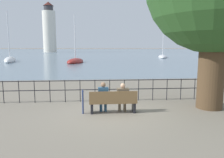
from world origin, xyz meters
name	(u,v)px	position (x,y,z in m)	size (l,w,h in m)	color
ground_plane	(113,112)	(0.00, 0.00, 0.00)	(1000.00, 1000.00, 0.00)	gray
harbor_water	(95,50)	(0.00, 158.97, 0.00)	(600.00, 300.00, 0.01)	slate
park_bench	(113,102)	(0.00, -0.06, 0.44)	(1.88, 0.45, 0.90)	brown
seated_person_left	(103,96)	(-0.39, 0.01, 0.68)	(0.41, 0.35, 1.24)	navy
seated_person_right	(123,96)	(0.39, 0.01, 0.65)	(0.47, 0.35, 1.19)	brown
promenade_railing	(110,87)	(0.00, 1.87, 0.69)	(12.77, 0.04, 1.05)	black
closed_umbrella	(83,100)	(-1.19, -0.07, 0.55)	(0.09, 0.09, 0.99)	navy
sailboat_0	(163,57)	(15.88, 43.55, 0.25)	(4.23, 8.43, 9.01)	silver
sailboat_2	(10,60)	(-15.55, 31.54, 0.30)	(3.67, 8.39, 9.24)	white
sailboat_3	(75,61)	(-3.81, 28.02, 0.26)	(3.33, 6.31, 8.13)	maroon
harbor_lighthouse	(49,29)	(-22.69, 104.29, 11.39)	(6.35, 6.35, 24.49)	silver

